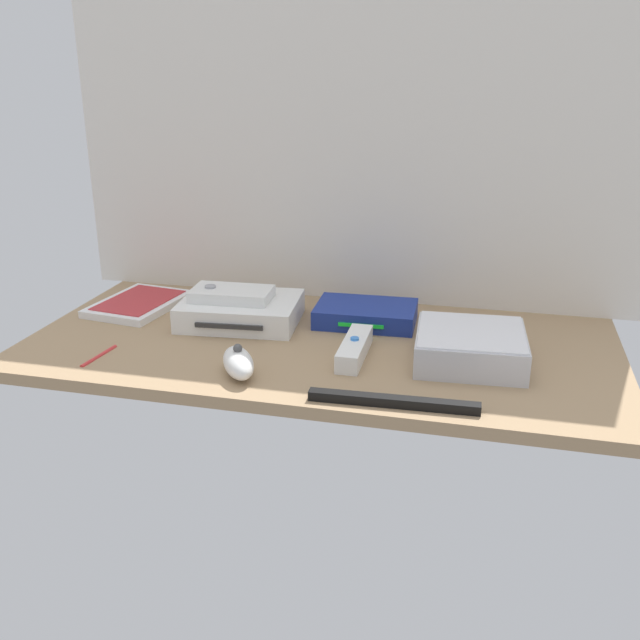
# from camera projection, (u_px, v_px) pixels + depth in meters

# --- Properties ---
(ground_plane) EXTENTS (1.00, 0.48, 0.02)m
(ground_plane) POSITION_uv_depth(u_px,v_px,m) (320.00, 347.00, 1.23)
(ground_plane) COLOR #9E7F5B
(ground_plane) RESTS_ON ground
(back_wall) EXTENTS (1.10, 0.01, 0.64)m
(back_wall) POSITION_uv_depth(u_px,v_px,m) (351.00, 135.00, 1.34)
(back_wall) COLOR silver
(back_wall) RESTS_ON ground
(game_console) EXTENTS (0.22, 0.18, 0.04)m
(game_console) POSITION_uv_depth(u_px,v_px,m) (241.00, 311.00, 1.31)
(game_console) COLOR white
(game_console) RESTS_ON ground_plane
(mini_computer) EXTENTS (0.18, 0.18, 0.05)m
(mini_computer) POSITION_uv_depth(u_px,v_px,m) (470.00, 346.00, 1.14)
(mini_computer) COLOR silver
(mini_computer) RESTS_ON ground_plane
(game_case) EXTENTS (0.16, 0.21, 0.02)m
(game_case) POSITION_uv_depth(u_px,v_px,m) (139.00, 304.00, 1.39)
(game_case) COLOR white
(game_case) RESTS_ON ground_plane
(network_router) EXTENTS (0.18, 0.13, 0.03)m
(network_router) POSITION_uv_depth(u_px,v_px,m) (366.00, 314.00, 1.31)
(network_router) COLOR navy
(network_router) RESTS_ON ground_plane
(remote_wand) EXTENTS (0.04, 0.15, 0.03)m
(remote_wand) POSITION_uv_depth(u_px,v_px,m) (355.00, 348.00, 1.16)
(remote_wand) COLOR white
(remote_wand) RESTS_ON ground_plane
(remote_nunchuk) EXTENTS (0.09, 0.11, 0.05)m
(remote_nunchuk) POSITION_uv_depth(u_px,v_px,m) (238.00, 363.00, 1.09)
(remote_nunchuk) COLOR white
(remote_nunchuk) RESTS_ON ground_plane
(remote_classic_pad) EXTENTS (0.15, 0.09, 0.02)m
(remote_classic_pad) POSITION_uv_depth(u_px,v_px,m) (232.00, 294.00, 1.30)
(remote_classic_pad) COLOR white
(remote_classic_pad) RESTS_ON game_console
(sensor_bar) EXTENTS (0.24, 0.03, 0.01)m
(sensor_bar) POSITION_uv_depth(u_px,v_px,m) (393.00, 401.00, 1.00)
(sensor_bar) COLOR black
(sensor_bar) RESTS_ON ground_plane
(stylus_pen) EXTENTS (0.02, 0.09, 0.01)m
(stylus_pen) POSITION_uv_depth(u_px,v_px,m) (99.00, 355.00, 1.16)
(stylus_pen) COLOR red
(stylus_pen) RESTS_ON ground_plane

